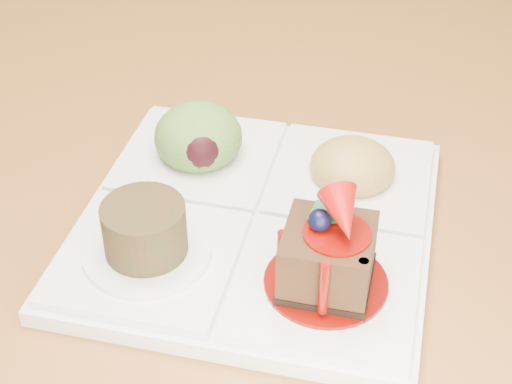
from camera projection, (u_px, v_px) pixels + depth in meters
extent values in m
plane|color=brown|center=(181.00, 285.00, 1.56)|extent=(6.00, 6.00, 0.00)
cube|color=white|center=(256.00, 225.00, 0.54)|extent=(0.31, 0.31, 0.01)
cube|color=white|center=(325.00, 287.00, 0.48)|extent=(0.15, 0.15, 0.01)
cube|color=white|center=(148.00, 258.00, 0.50)|extent=(0.15, 0.15, 0.01)
cube|color=white|center=(199.00, 156.00, 0.59)|extent=(0.15, 0.15, 0.01)
cube|color=white|center=(351.00, 177.00, 0.57)|extent=(0.15, 0.15, 0.01)
cylinder|color=#670803|center=(326.00, 282.00, 0.48)|extent=(0.08, 0.08, 0.00)
cube|color=black|center=(326.00, 279.00, 0.48)|extent=(0.07, 0.07, 0.01)
cube|color=#38220F|center=(328.00, 254.00, 0.46)|extent=(0.07, 0.07, 0.03)
cylinder|color=#670803|center=(330.00, 231.00, 0.45)|extent=(0.04, 0.04, 0.00)
sphere|color=black|center=(320.00, 220.00, 0.45)|extent=(0.01, 0.01, 0.01)
cone|color=#A30E0A|center=(343.00, 215.00, 0.44)|extent=(0.02, 0.04, 0.03)
cube|color=#114416|center=(330.00, 212.00, 0.46)|extent=(0.01, 0.01, 0.01)
cube|color=#114416|center=(319.00, 212.00, 0.46)|extent=(0.02, 0.02, 0.01)
cylinder|color=#670803|center=(324.00, 288.00, 0.44)|extent=(0.01, 0.01, 0.04)
cylinder|color=#670803|center=(361.00, 283.00, 0.44)|extent=(0.01, 0.01, 0.03)
cylinder|color=#670803|center=(282.00, 253.00, 0.46)|extent=(0.01, 0.01, 0.03)
cylinder|color=white|center=(147.00, 252.00, 0.50)|extent=(0.08, 0.08, 0.00)
cylinder|color=#442113|center=(145.00, 229.00, 0.49)|extent=(0.05, 0.05, 0.03)
cylinder|color=#461D0F|center=(143.00, 215.00, 0.48)|extent=(0.04, 0.04, 0.00)
ellipsoid|color=#5B8737|center=(198.00, 137.00, 0.58)|extent=(0.07, 0.07, 0.05)
ellipsoid|color=black|center=(202.00, 152.00, 0.56)|extent=(0.03, 0.02, 0.03)
ellipsoid|color=#B48841|center=(352.00, 167.00, 0.56)|extent=(0.06, 0.06, 0.04)
cube|color=#DA5F0F|center=(367.00, 158.00, 0.56)|extent=(0.02, 0.02, 0.01)
cube|color=#597A1A|center=(358.00, 149.00, 0.57)|extent=(0.02, 0.02, 0.01)
cube|color=#DA5F0F|center=(344.00, 155.00, 0.57)|extent=(0.02, 0.02, 0.01)
cube|color=#597A1A|center=(335.00, 158.00, 0.56)|extent=(0.02, 0.02, 0.01)
cube|color=#DA5F0F|center=(338.00, 165.00, 0.55)|extent=(0.02, 0.02, 0.02)
cube|color=#597A1A|center=(348.00, 172.00, 0.55)|extent=(0.02, 0.02, 0.02)
cube|color=#DA5F0F|center=(361.00, 172.00, 0.55)|extent=(0.02, 0.02, 0.02)
cube|color=#597A1A|center=(367.00, 166.00, 0.56)|extent=(0.02, 0.02, 0.01)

